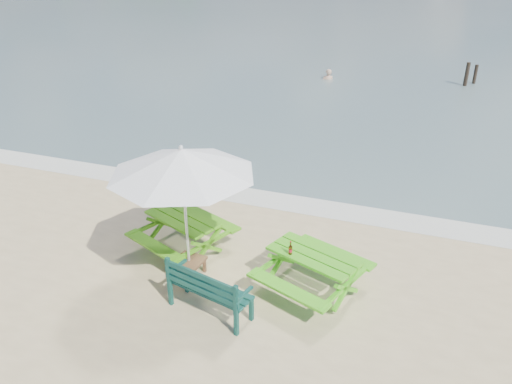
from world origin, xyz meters
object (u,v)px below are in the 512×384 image
(park_bench, at_px, (210,298))
(patio_umbrella, at_px, (182,162))
(swimmer, at_px, (328,85))
(picnic_table_left, at_px, (184,234))
(picnic_table_right, at_px, (313,273))
(side_table, at_px, (189,267))
(beer_bottle, at_px, (290,250))

(park_bench, relative_size, patio_umbrella, 0.56)
(patio_umbrella, bearing_deg, swimmer, 93.23)
(picnic_table_left, bearing_deg, picnic_table_right, -8.56)
(side_table, relative_size, beer_bottle, 2.18)
(park_bench, height_order, patio_umbrella, patio_umbrella)
(swimmer, bearing_deg, beer_bottle, -80.05)
(picnic_table_left, height_order, patio_umbrella, patio_umbrella)
(side_table, xyz_separation_m, beer_bottle, (1.96, 0.22, 0.69))
(picnic_table_left, relative_size, side_table, 3.97)
(picnic_table_left, distance_m, beer_bottle, 2.58)
(park_bench, bearing_deg, picnic_table_right, 38.56)
(patio_umbrella, xyz_separation_m, swimmer, (-0.95, 16.79, -2.72))
(beer_bottle, bearing_deg, picnic_table_right, 18.34)
(beer_bottle, bearing_deg, patio_umbrella, -173.61)
(picnic_table_left, relative_size, picnic_table_right, 1.00)
(side_table, height_order, beer_bottle, beer_bottle)
(park_bench, distance_m, patio_umbrella, 2.43)
(picnic_table_left, height_order, side_table, picnic_table_left)
(side_table, height_order, patio_umbrella, patio_umbrella)
(picnic_table_right, relative_size, swimmer, 1.42)
(side_table, xyz_separation_m, patio_umbrella, (0.00, 0.00, 2.22))
(picnic_table_left, height_order, park_bench, park_bench)
(picnic_table_left, height_order, swimmer, picnic_table_left)
(park_bench, height_order, swimmer, park_bench)
(picnic_table_left, relative_size, beer_bottle, 8.64)
(picnic_table_left, xyz_separation_m, patio_umbrella, (0.51, -0.79, 2.03))
(beer_bottle, bearing_deg, park_bench, -136.04)
(swimmer, bearing_deg, side_table, -86.77)
(picnic_table_right, height_order, swimmer, picnic_table_right)
(picnic_table_right, bearing_deg, park_bench, -141.44)
(park_bench, distance_m, side_table, 1.21)
(swimmer, bearing_deg, picnic_table_right, -78.62)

